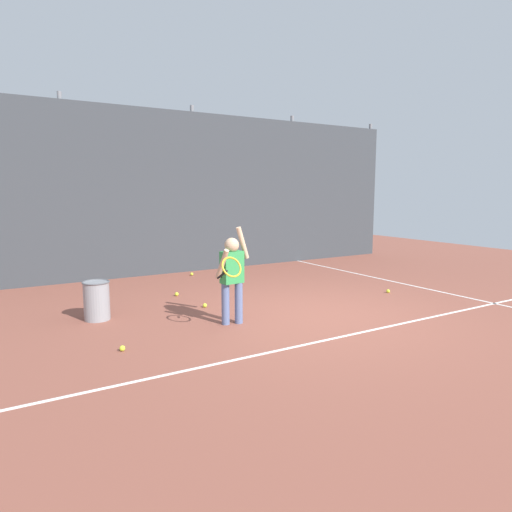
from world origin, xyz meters
name	(u,v)px	position (x,y,z in m)	size (l,w,h in m)	color
ground_plane	(320,315)	(0.00, 0.00, 0.00)	(20.00, 20.00, 0.00)	brown
court_line_baseline	(366,331)	(0.00, -0.94, 0.00)	(9.00, 0.05, 0.00)	white
court_line_sideline	(401,283)	(2.90, 1.00, 0.00)	(0.05, 9.00, 0.00)	white
back_fence_windscreen	(195,193)	(0.00, 4.52, 1.79)	(11.29, 0.08, 3.58)	#383D42
fence_post_1	(65,190)	(-2.75, 4.58, 1.86)	(0.09, 0.09, 3.73)	slate
fence_post_2	(194,190)	(0.00, 4.58, 1.86)	(0.09, 0.09, 3.73)	slate
fence_post_3	(291,190)	(2.75, 4.58, 1.86)	(0.09, 0.09, 3.73)	slate
fence_post_4	(368,190)	(5.50, 4.58, 1.86)	(0.09, 0.09, 3.73)	slate
tennis_player	(232,273)	(-1.34, 0.27, 0.73)	(0.68, 0.62, 1.35)	slate
ball_hopper	(97,300)	(-2.89, 1.48, 0.29)	(0.38, 0.38, 0.56)	gray
tennis_ball_0	(192,274)	(-0.34, 3.98, 0.03)	(0.07, 0.07, 0.07)	#CCE033
tennis_ball_1	(205,305)	(-1.28, 1.31, 0.03)	(0.07, 0.07, 0.07)	#CCE033
tennis_ball_2	(177,294)	(-1.36, 2.29, 0.03)	(0.07, 0.07, 0.07)	#CCE033
tennis_ball_3	(122,348)	(-2.94, -0.02, 0.03)	(0.07, 0.07, 0.07)	#CCE033
tennis_ball_4	(388,291)	(2.02, 0.53, 0.03)	(0.07, 0.07, 0.07)	#CCE033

